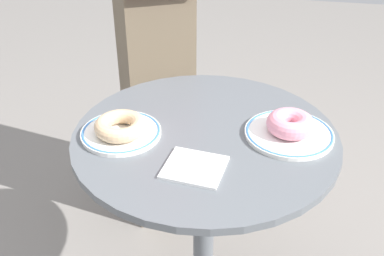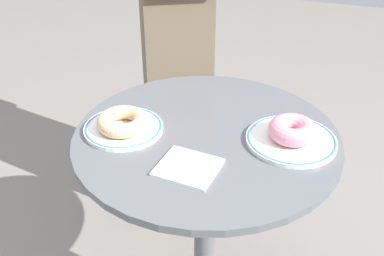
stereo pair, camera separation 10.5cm
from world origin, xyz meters
TOP-DOWN VIEW (x-y plane):
  - cafe_table at (0.00, 0.00)m, footprint 0.62×0.62m
  - plate_left at (-0.19, -0.04)m, footprint 0.19×0.19m
  - plate_right at (0.19, 0.03)m, footprint 0.21×0.21m
  - donut_glazed at (-0.19, -0.05)m, footprint 0.13×0.13m
  - donut_pink_frosted at (0.19, 0.03)m, footprint 0.15×0.15m
  - paper_napkin at (-0.00, -0.14)m, footprint 0.14×0.13m

SIDE VIEW (x-z plane):
  - cafe_table at x=0.00m, z-range 0.11..0.82m
  - paper_napkin at x=0.00m, z-range 0.71..0.72m
  - plate_left at x=-0.19m, z-range 0.71..0.73m
  - plate_right at x=0.19m, z-range 0.71..0.73m
  - donut_glazed at x=-0.19m, z-range 0.73..0.76m
  - donut_pink_frosted at x=0.19m, z-range 0.73..0.77m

